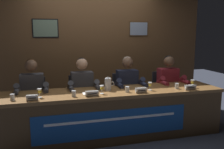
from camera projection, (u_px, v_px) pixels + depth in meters
The scene contains 25 objects.
ground_plane at pixel (112, 135), 3.87m from camera, with size 12.00×12.00×0.00m, color #383D4C.
wall_back_panelled at pixel (94, 49), 4.99m from camera, with size 4.68×0.14×2.60m.
conference_table at pixel (114, 107), 3.68m from camera, with size 3.48×0.77×0.74m.
chair_far_left at pixel (34, 105), 4.03m from camera, with size 0.44×0.44×0.89m.
panelist_far_left at pixel (32, 92), 3.79m from camera, with size 0.51×0.48×1.21m.
nameplate_far_left at pixel (32, 98), 3.17m from camera, with size 0.15×0.06×0.08m.
juice_glass_far_left at pixel (40, 91), 3.32m from camera, with size 0.06×0.06×0.12m.
water_cup_far_left at pixel (12, 98), 3.19m from camera, with size 0.06×0.06×0.08m.
chair_center_left at pixel (81, 102), 4.24m from camera, with size 0.44×0.44×0.89m.
panelist_center_left at pixel (83, 89), 4.00m from camera, with size 0.51×0.48×1.21m.
nameplate_center_left at pixel (92, 94), 3.39m from camera, with size 0.19×0.06×0.08m.
juice_glass_center_left at pixel (102, 88), 3.54m from camera, with size 0.06×0.06×0.12m.
water_cup_center_left at pixel (74, 94), 3.38m from camera, with size 0.06×0.06×0.08m.
chair_center_right at pixel (125, 99), 4.44m from camera, with size 0.44×0.44×0.89m.
panelist_center_right at pixel (128, 86), 4.21m from camera, with size 0.51×0.48×1.21m.
nameplate_center_right at pixel (141, 90), 3.59m from camera, with size 0.17×0.06×0.08m.
juice_glass_center_right at pixel (150, 85), 3.76m from camera, with size 0.06×0.06×0.12m.
water_cup_center_right at pixel (127, 90), 3.64m from camera, with size 0.06×0.06×0.08m.
chair_far_right at pixel (164, 96), 4.65m from camera, with size 0.44×0.44×0.89m.
panelist_far_right at pixel (170, 84), 4.42m from camera, with size 0.51×0.48×1.21m.
nameplate_far_right at pixel (190, 87), 3.79m from camera, with size 0.18×0.06×0.08m.
juice_glass_far_right at pixel (192, 82), 3.96m from camera, with size 0.06×0.06×0.12m.
water_cup_far_right at pixel (177, 86), 3.88m from camera, with size 0.06×0.06×0.08m.
water_pitcher_central at pixel (108, 84), 3.76m from camera, with size 0.15×0.10×0.21m.
document_stack_center_left at pixel (90, 93), 3.54m from camera, with size 0.22×0.16×0.01m.
Camera 1 is at (-0.97, -3.53, 1.60)m, focal length 38.96 mm.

